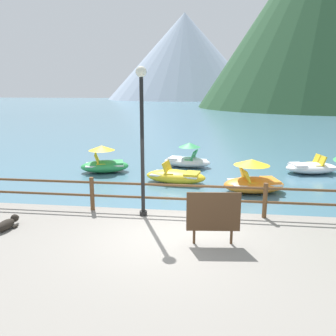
% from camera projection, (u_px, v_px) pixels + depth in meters
% --- Properties ---
extents(ground_plane, '(200.00, 200.00, 0.00)m').
position_uv_depth(ground_plane, '(207.00, 118.00, 47.04)').
color(ground_plane, '#477084').
extents(promenade_dock, '(28.00, 8.00, 0.40)m').
position_uv_depth(promenade_dock, '(153.00, 297.00, 6.17)').
color(promenade_dock, gray).
rests_on(promenade_dock, ground).
extents(dock_railing, '(23.92, 0.12, 0.95)m').
position_uv_depth(dock_railing, '(176.00, 193.00, 9.63)').
color(dock_railing, brown).
rests_on(dock_railing, promenade_dock).
extents(lamp_post, '(0.28, 0.28, 3.92)m').
position_uv_depth(lamp_post, '(142.00, 128.00, 9.10)').
color(lamp_post, black).
rests_on(lamp_post, promenade_dock).
extents(sign_board, '(1.18, 0.17, 1.19)m').
position_uv_depth(sign_board, '(213.00, 213.00, 7.69)').
color(sign_board, silver).
rests_on(sign_board, promenade_dock).
extents(dog_resting, '(0.40, 1.08, 0.26)m').
position_uv_depth(dog_resting, '(7.00, 224.00, 8.66)').
color(dog_resting, black).
rests_on(dog_resting, promenade_dock).
extents(pedal_boat_1, '(2.49, 1.52, 1.21)m').
position_uv_depth(pedal_boat_1, '(187.00, 159.00, 17.37)').
color(pedal_boat_1, white).
rests_on(pedal_boat_1, ground).
extents(pedal_boat_2, '(2.63, 1.51, 0.87)m').
position_uv_depth(pedal_boat_2, '(176.00, 176.00, 14.39)').
color(pedal_boat_2, yellow).
rests_on(pedal_boat_2, ground).
extents(pedal_boat_3, '(2.45, 1.83, 1.25)m').
position_uv_depth(pedal_boat_3, '(105.00, 163.00, 16.23)').
color(pedal_boat_3, green).
rests_on(pedal_boat_3, ground).
extents(pedal_boat_4, '(2.59, 1.76, 0.84)m').
position_uv_depth(pedal_boat_4, '(311.00, 168.00, 16.07)').
color(pedal_boat_4, white).
rests_on(pedal_boat_4, ground).
extents(pedal_boat_5, '(2.50, 1.84, 1.25)m').
position_uv_depth(pedal_boat_5, '(254.00, 181.00, 13.09)').
color(pedal_boat_5, orange).
rests_on(pedal_boat_5, ground).
extents(cliff_headland, '(51.40, 51.40, 39.91)m').
position_uv_depth(cliff_headland, '(322.00, 12.00, 69.97)').
color(cliff_headland, '#284C2D').
rests_on(cliff_headland, ground).
extents(distant_peak, '(56.37, 56.37, 30.54)m').
position_uv_depth(distant_peak, '(184.00, 57.00, 129.29)').
color(distant_peak, '#93A3B7').
rests_on(distant_peak, ground).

